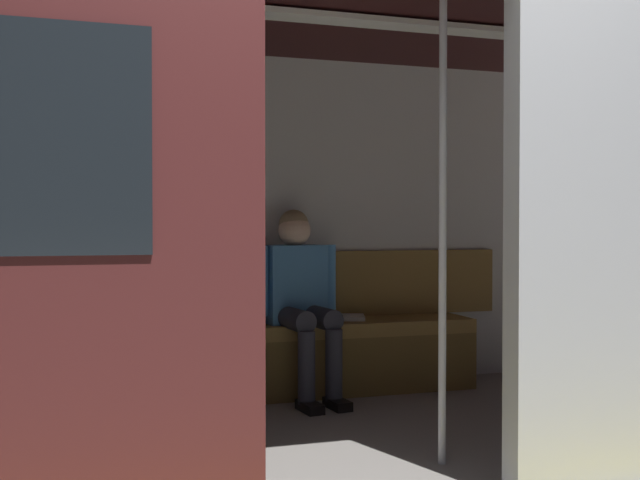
% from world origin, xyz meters
% --- Properties ---
extents(train_car, '(6.40, 2.51, 2.35)m').
position_xyz_m(train_car, '(0.08, -1.10, 1.53)').
color(train_car, '#ADAFB5').
rests_on(train_car, ground_plane).
extents(bench_seat, '(2.80, 0.44, 0.47)m').
position_xyz_m(bench_seat, '(0.00, -2.00, 0.36)').
color(bench_seat, olive).
rests_on(bench_seat, ground_plane).
extents(person_seated, '(0.55, 0.70, 1.20)m').
position_xyz_m(person_seated, '(-0.20, -1.95, 0.69)').
color(person_seated, '#4C8CC6').
rests_on(person_seated, ground_plane).
extents(handbag, '(0.26, 0.15, 0.17)m').
position_xyz_m(handbag, '(0.25, -2.06, 0.56)').
color(handbag, maroon).
rests_on(handbag, bench_seat).
extents(book, '(0.21, 0.25, 0.03)m').
position_xyz_m(book, '(-0.61, -2.08, 0.49)').
color(book, silver).
rests_on(book, bench_seat).
extents(grab_pole_door, '(0.04, 0.04, 2.21)m').
position_xyz_m(grab_pole_door, '(0.45, -0.45, 1.10)').
color(grab_pole_door, silver).
rests_on(grab_pole_door, ground_plane).
extents(grab_pole_far, '(0.04, 0.04, 2.21)m').
position_xyz_m(grab_pole_far, '(-0.45, -0.46, 1.10)').
color(grab_pole_far, silver).
rests_on(grab_pole_far, ground_plane).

